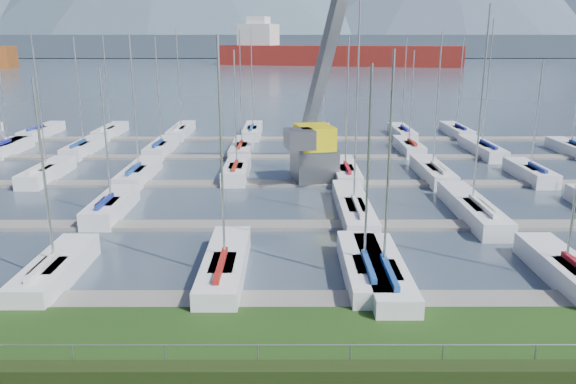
{
  "coord_description": "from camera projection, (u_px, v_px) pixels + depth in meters",
  "views": [
    {
      "loc": [
        -0.05,
        -16.09,
        10.77
      ],
      "look_at": [
        0.0,
        12.0,
        3.0
      ],
      "focal_mm": 35.0,
      "sensor_mm": 36.0,
      "label": 1
    }
  ],
  "objects": [
    {
      "name": "water",
      "position": [
        287.0,
        61.0,
        269.08
      ],
      "size": [
        800.0,
        540.0,
        0.2
      ],
      "primitive_type": "cube",
      "color": "#3E4B5B"
    },
    {
      "name": "hedge",
      "position": [
        289.0,
        375.0,
        17.9
      ],
      "size": [
        80.0,
        0.7,
        0.7
      ],
      "primitive_type": "cube",
      "color": "black",
      "rests_on": "grass"
    },
    {
      "name": "fence",
      "position": [
        289.0,
        345.0,
        18.06
      ],
      "size": [
        80.0,
        0.04,
        0.04
      ],
      "primitive_type": "cylinder",
      "rotation": [
        0.0,
        1.57,
        0.0
      ],
      "color": "#919399",
      "rests_on": "grass"
    },
    {
      "name": "foothill",
      "position": [
        287.0,
        45.0,
        334.84
      ],
      "size": [
        900.0,
        80.0,
        12.0
      ],
      "primitive_type": "cube",
      "color": "#3B4856",
      "rests_on": "water"
    },
    {
      "name": "docks",
      "position": [
        288.0,
        184.0,
        43.5
      ],
      "size": [
        90.0,
        41.6,
        0.25
      ],
      "color": "slate",
      "rests_on": "water"
    },
    {
      "name": "crane",
      "position": [
        320.0,
        109.0,
        44.06
      ],
      "size": [
        6.81,
        13.17,
        22.35
      ],
      "rotation": [
        0.0,
        0.0,
        0.22
      ],
      "color": "#54575C",
      "rests_on": "water"
    },
    {
      "name": "cargo_ship_mid",
      "position": [
        328.0,
        56.0,
        227.46
      ],
      "size": [
        98.43,
        43.49,
        21.5
      ],
      "rotation": [
        0.0,
        0.0,
        -0.27
      ],
      "color": "maroon",
      "rests_on": "water"
    },
    {
      "name": "sailboat_fleet",
      "position": [
        250.0,
        108.0,
        43.65
      ],
      "size": [
        75.78,
        50.06,
        13.71
      ],
      "color": "navy",
      "rests_on": "water"
    }
  ]
}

